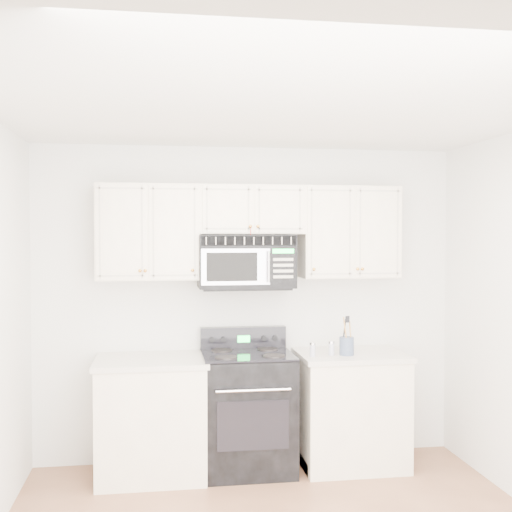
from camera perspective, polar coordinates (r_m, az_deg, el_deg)
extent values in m
cube|color=silver|center=(3.70, 3.09, 13.20)|extent=(3.50, 3.50, 0.01)
cube|color=silver|center=(5.38, -0.72, -4.22)|extent=(3.50, 0.01, 2.60)
cube|color=silver|center=(2.03, 13.42, -14.64)|extent=(3.50, 0.01, 2.60)
cube|color=white|center=(5.19, -9.28, -14.17)|extent=(0.82, 0.63, 0.88)
cube|color=white|center=(5.08, -9.30, -9.18)|extent=(0.86, 0.65, 0.04)
cube|color=black|center=(5.35, -9.25, -18.06)|extent=(0.82, 0.55, 0.10)
cube|color=white|center=(5.41, 8.42, -13.49)|extent=(0.82, 0.63, 0.88)
cube|color=white|center=(5.31, 8.45, -8.69)|extent=(0.86, 0.65, 0.04)
cube|color=black|center=(5.56, 8.28, -17.26)|extent=(0.82, 0.55, 0.10)
cube|color=black|center=(5.24, -0.77, -13.76)|extent=(0.71, 0.61, 0.92)
cube|color=black|center=(4.95, -0.27, -14.83)|extent=(0.54, 0.01, 0.37)
cylinder|color=silver|center=(4.85, -0.22, -11.86)|extent=(0.56, 0.02, 0.02)
cube|color=black|center=(5.13, -0.77, -8.75)|extent=(0.71, 0.61, 0.02)
cube|color=black|center=(5.38, -1.16, -7.31)|extent=(0.71, 0.08, 0.19)
cube|color=#1EF64D|center=(5.33, -1.10, -7.38)|extent=(0.10, 0.00, 0.06)
cube|color=white|center=(5.14, -9.57, 2.11)|extent=(0.80, 0.33, 0.75)
cube|color=white|center=(5.37, 8.23, 2.10)|extent=(0.80, 0.33, 0.75)
cube|color=white|center=(5.19, -0.47, 4.12)|extent=(0.84, 0.33, 0.39)
sphere|color=gold|center=(4.96, -9.82, -1.30)|extent=(0.03, 0.03, 0.03)
sphere|color=gold|center=(4.96, -5.66, -1.28)|extent=(0.03, 0.03, 0.03)
sphere|color=gold|center=(5.10, 5.17, -1.19)|extent=(0.03, 0.03, 0.03)
sphere|color=gold|center=(5.20, 9.03, -1.14)|extent=(0.03, 0.03, 0.03)
sphere|color=gold|center=(5.00, -0.51, 2.65)|extent=(0.03, 0.03, 0.03)
sphere|color=gold|center=(5.01, 0.17, 2.65)|extent=(0.03, 0.03, 0.03)
cylinder|color=#AF1710|center=(5.00, -0.48, 2.10)|extent=(0.00, 0.00, 0.10)
sphere|color=gold|center=(5.00, -0.48, 1.49)|extent=(0.03, 0.03, 0.03)
cube|color=black|center=(5.16, -0.91, -0.46)|extent=(0.77, 0.38, 0.42)
cube|color=beige|center=(4.97, -0.63, 1.36)|extent=(0.75, 0.01, 0.08)
cube|color=#AAACB9|center=(4.96, -1.81, -0.97)|extent=(0.54, 0.01, 0.28)
cube|color=black|center=(4.95, -2.15, -0.97)|extent=(0.39, 0.01, 0.22)
cube|color=black|center=(5.01, 2.42, -0.94)|extent=(0.21, 0.01, 0.28)
cube|color=#1EF64D|center=(5.00, 2.44, 0.44)|extent=(0.17, 0.00, 0.04)
cylinder|color=silver|center=(4.96, 1.14, -0.97)|extent=(0.02, 0.02, 0.24)
cylinder|color=#495775|center=(5.18, 8.06, -7.93)|extent=(0.11, 0.11, 0.14)
cylinder|color=#B58042|center=(5.18, 8.40, -7.12)|extent=(0.01, 0.01, 0.25)
cylinder|color=black|center=(5.19, 7.81, -6.99)|extent=(0.01, 0.01, 0.27)
cylinder|color=#B58042|center=(5.13, 7.99, -6.98)|extent=(0.01, 0.01, 0.29)
cylinder|color=#AEADC4|center=(5.09, 5.06, -8.39)|extent=(0.04, 0.04, 0.09)
cylinder|color=silver|center=(5.08, 5.06, -7.77)|extent=(0.05, 0.05, 0.02)
cylinder|color=#AEADC4|center=(5.16, 6.72, -8.24)|extent=(0.04, 0.04, 0.09)
cylinder|color=silver|center=(5.15, 6.72, -7.63)|extent=(0.05, 0.05, 0.02)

